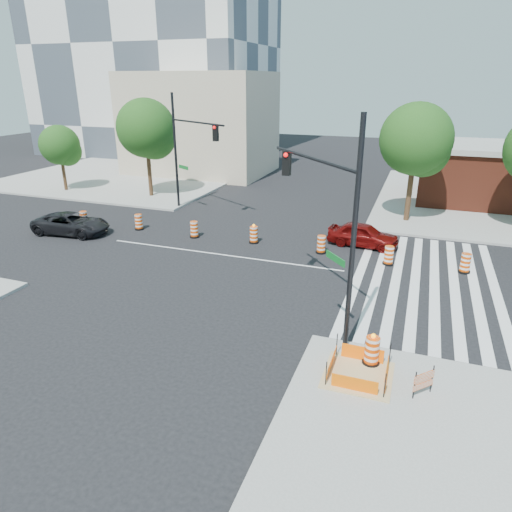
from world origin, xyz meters
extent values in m
plane|color=black|center=(0.00, 0.00, 0.00)|extent=(120.00, 120.00, 0.00)
cube|color=gray|center=(-18.00, 18.00, 0.07)|extent=(22.00, 22.00, 0.15)
cube|color=silver|center=(7.80, 0.00, 0.01)|extent=(0.45, 13.50, 0.01)
cube|color=silver|center=(8.70, 0.00, 0.01)|extent=(0.45, 13.50, 0.01)
cube|color=silver|center=(9.60, 0.00, 0.01)|extent=(0.45, 13.50, 0.01)
cube|color=silver|center=(10.50, 0.00, 0.01)|extent=(0.45, 13.50, 0.01)
cube|color=silver|center=(11.40, 0.00, 0.01)|extent=(0.45, 13.50, 0.01)
cube|color=silver|center=(12.30, 0.00, 0.01)|extent=(0.45, 13.50, 0.01)
cube|color=silver|center=(13.20, 0.00, 0.01)|extent=(0.45, 13.50, 0.01)
cube|color=silver|center=(14.10, 0.00, 0.01)|extent=(0.45, 13.50, 0.01)
cube|color=silver|center=(0.00, 0.00, 0.01)|extent=(14.00, 0.12, 0.01)
cube|color=tan|center=(9.00, -9.00, 0.17)|extent=(2.20, 2.20, 0.05)
cube|color=#FF6605|center=(9.00, -9.90, 0.43)|extent=(1.44, 0.02, 0.55)
cube|color=#FF6605|center=(9.00, -8.10, 0.43)|extent=(1.44, 0.02, 0.55)
cube|color=#FF6605|center=(8.10, -9.00, 0.43)|extent=(0.02, 1.44, 0.55)
cube|color=#FF6605|center=(9.90, -9.00, 0.43)|extent=(0.02, 1.44, 0.55)
cylinder|color=black|center=(8.10, -9.90, 0.60)|extent=(0.04, 0.04, 0.90)
cylinder|color=black|center=(9.90, -9.90, 0.60)|extent=(0.04, 0.04, 0.90)
cylinder|color=black|center=(8.10, -8.10, 0.60)|extent=(0.04, 0.04, 0.90)
cylinder|color=black|center=(9.90, -8.10, 0.60)|extent=(0.04, 0.04, 0.90)
cube|color=#BAA88E|center=(-12.00, 22.00, 5.00)|extent=(14.00, 10.00, 10.00)
imported|color=#5B0807|center=(7.34, 4.22, 0.70)|extent=(4.25, 2.03, 1.40)
imported|color=black|center=(-10.51, 0.17, 0.67)|extent=(5.05, 2.71, 1.35)
cylinder|color=black|center=(8.29, -7.37, 4.26)|extent=(0.18, 0.18, 8.21)
cylinder|color=black|center=(6.22, -5.08, 6.51)|extent=(4.22, 4.65, 0.12)
cube|color=black|center=(4.78, -3.48, 6.00)|extent=(0.33, 0.29, 1.03)
sphere|color=#FF0C0C|center=(4.78, -3.66, 6.36)|extent=(0.18, 0.18, 0.18)
cube|color=#0C591E|center=(7.60, -6.60, 3.23)|extent=(0.86, 0.94, 0.26)
cylinder|color=black|center=(-7.23, 8.20, 4.29)|extent=(0.19, 0.19, 8.28)
cylinder|color=black|center=(-4.54, 6.64, 6.57)|extent=(5.43, 3.23, 0.12)
cube|color=black|center=(-2.67, 5.54, 6.05)|extent=(0.33, 0.29, 1.03)
sphere|color=#FF0C0C|center=(-2.67, 5.36, 6.41)|extent=(0.19, 0.19, 0.19)
cube|color=#0C591E|center=(-6.33, 7.68, 3.25)|extent=(1.09, 0.66, 0.26)
cylinder|color=black|center=(9.31, -8.19, 0.20)|extent=(0.61, 0.61, 0.10)
cylinder|color=#DA4304|center=(9.31, -8.19, 0.71)|extent=(0.48, 0.48, 0.96)
sphere|color=#FF990C|center=(9.31, -8.19, 1.26)|extent=(0.16, 0.16, 0.16)
cube|color=#DA4304|center=(10.99, -9.33, 0.82)|extent=(0.58, 0.62, 0.27)
cube|color=#DA4304|center=(10.99, -9.33, 0.51)|extent=(0.58, 0.62, 0.21)
cylinder|color=black|center=(10.75, -9.59, 0.63)|extent=(0.04, 0.04, 0.96)
cylinder|color=black|center=(11.24, -9.06, 0.63)|extent=(0.04, 0.04, 0.96)
cylinder|color=#382314|center=(-19.26, 9.59, 1.79)|extent=(0.28, 0.28, 3.59)
sphere|color=#1B4213|center=(-19.26, 9.59, 4.04)|extent=(3.36, 3.36, 3.36)
sphere|color=#1B4213|center=(-18.82, 9.86, 3.47)|extent=(2.47, 2.47, 2.47)
sphere|color=#1B4213|center=(-19.61, 9.42, 3.70)|extent=(2.24, 2.24, 2.24)
cylinder|color=#382314|center=(-11.07, 10.42, 2.50)|extent=(0.33, 0.33, 5.00)
sphere|color=#1B4213|center=(-11.07, 10.42, 5.62)|extent=(4.69, 4.69, 4.69)
sphere|color=#1B4213|center=(-10.56, 10.72, 4.84)|extent=(3.44, 3.44, 3.44)
sphere|color=#1B4213|center=(-11.48, 10.21, 5.16)|extent=(3.12, 3.12, 3.12)
cylinder|color=#382314|center=(9.52, 10.24, 2.51)|extent=(0.36, 0.36, 5.02)
sphere|color=#1B4213|center=(9.52, 10.24, 5.64)|extent=(4.70, 4.70, 4.70)
sphere|color=#1B4213|center=(10.08, 10.58, 4.86)|extent=(3.45, 3.45, 3.45)
sphere|color=#1B4213|center=(9.07, 10.02, 5.17)|extent=(3.14, 3.14, 3.14)
cylinder|color=black|center=(-10.85, 1.75, 0.05)|extent=(0.60, 0.60, 0.10)
cylinder|color=#DA4304|center=(-10.85, 1.75, 0.55)|extent=(0.48, 0.48, 0.95)
cylinder|color=black|center=(-6.97, 2.40, 0.05)|extent=(0.60, 0.60, 0.10)
cylinder|color=#DA4304|center=(-6.97, 2.40, 0.55)|extent=(0.48, 0.48, 0.95)
cylinder|color=black|center=(-2.79, 2.22, 0.05)|extent=(0.60, 0.60, 0.10)
cylinder|color=#DA4304|center=(-2.79, 2.22, 0.55)|extent=(0.48, 0.48, 0.95)
cylinder|color=black|center=(1.07, 2.52, 0.05)|extent=(0.60, 0.60, 0.10)
cylinder|color=#DA4304|center=(1.07, 2.52, 0.55)|extent=(0.48, 0.48, 0.95)
sphere|color=#FF990C|center=(1.07, 2.52, 1.10)|extent=(0.16, 0.16, 0.16)
cylinder|color=black|center=(5.28, 2.22, 0.05)|extent=(0.60, 0.60, 0.10)
cylinder|color=#DA4304|center=(5.28, 2.22, 0.55)|extent=(0.48, 0.48, 0.95)
cylinder|color=black|center=(9.05, 1.73, 0.05)|extent=(0.60, 0.60, 0.10)
cylinder|color=#DA4304|center=(9.05, 1.73, 0.55)|extent=(0.48, 0.48, 0.95)
cylinder|color=black|center=(12.82, 1.94, 0.05)|extent=(0.60, 0.60, 0.10)
cylinder|color=#DA4304|center=(12.82, 1.94, 0.55)|extent=(0.48, 0.48, 0.95)
camera|label=1|loc=(10.15, -21.98, 9.28)|focal=32.00mm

